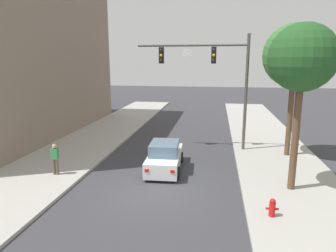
{
  "coord_description": "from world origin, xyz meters",
  "views": [
    {
      "loc": [
        2.7,
        -12.91,
        5.95
      ],
      "look_at": [
        -0.21,
        5.3,
        2.0
      ],
      "focal_mm": 32.42,
      "sensor_mm": 36.0,
      "label": 1
    }
  ],
  "objects_px": {
    "street_tree_second": "(295,56)",
    "car_lead_white": "(165,157)",
    "street_tree_nearest": "(302,59)",
    "traffic_signal_mast": "(214,70)",
    "fire_hydrant": "(272,207)",
    "pedestrian_sidewalk_left_walker": "(55,158)"
  },
  "relations": [
    {
      "from": "traffic_signal_mast",
      "to": "street_tree_nearest",
      "type": "bearing_deg",
      "value": -59.15
    },
    {
      "from": "traffic_signal_mast",
      "to": "street_tree_nearest",
      "type": "relative_size",
      "value": 1.01
    },
    {
      "from": "car_lead_white",
      "to": "street_tree_nearest",
      "type": "height_order",
      "value": "street_tree_nearest"
    },
    {
      "from": "traffic_signal_mast",
      "to": "street_tree_nearest",
      "type": "xyz_separation_m",
      "value": [
        3.75,
        -6.27,
        0.67
      ]
    },
    {
      "from": "traffic_signal_mast",
      "to": "fire_hydrant",
      "type": "relative_size",
      "value": 10.42
    },
    {
      "from": "car_lead_white",
      "to": "street_tree_second",
      "type": "height_order",
      "value": "street_tree_second"
    },
    {
      "from": "traffic_signal_mast",
      "to": "street_tree_second",
      "type": "distance_m",
      "value": 4.86
    },
    {
      "from": "traffic_signal_mast",
      "to": "car_lead_white",
      "type": "bearing_deg",
      "value": -120.61
    },
    {
      "from": "pedestrian_sidewalk_left_walker",
      "to": "fire_hydrant",
      "type": "height_order",
      "value": "pedestrian_sidewalk_left_walker"
    },
    {
      "from": "traffic_signal_mast",
      "to": "pedestrian_sidewalk_left_walker",
      "type": "relative_size",
      "value": 4.57
    },
    {
      "from": "street_tree_second",
      "to": "traffic_signal_mast",
      "type": "bearing_deg",
      "value": 169.57
    },
    {
      "from": "street_tree_second",
      "to": "car_lead_white",
      "type": "bearing_deg",
      "value": -154.58
    },
    {
      "from": "street_tree_nearest",
      "to": "traffic_signal_mast",
      "type": "bearing_deg",
      "value": 120.85
    },
    {
      "from": "car_lead_white",
      "to": "street_tree_second",
      "type": "xyz_separation_m",
      "value": [
        7.25,
        3.44,
        5.53
      ]
    },
    {
      "from": "street_tree_second",
      "to": "fire_hydrant",
      "type": "bearing_deg",
      "value": -105.47
    },
    {
      "from": "fire_hydrant",
      "to": "street_tree_second",
      "type": "bearing_deg",
      "value": 74.53
    },
    {
      "from": "fire_hydrant",
      "to": "street_tree_nearest",
      "type": "distance_m",
      "value": 6.35
    },
    {
      "from": "car_lead_white",
      "to": "traffic_signal_mast",
      "type": "bearing_deg",
      "value": 59.39
    },
    {
      "from": "traffic_signal_mast",
      "to": "car_lead_white",
      "type": "relative_size",
      "value": 1.74
    },
    {
      "from": "car_lead_white",
      "to": "fire_hydrant",
      "type": "distance_m",
      "value": 6.91
    },
    {
      "from": "pedestrian_sidewalk_left_walker",
      "to": "street_tree_nearest",
      "type": "bearing_deg",
      "value": 0.3
    },
    {
      "from": "fire_hydrant",
      "to": "street_tree_second",
      "type": "xyz_separation_m",
      "value": [
        2.28,
        8.24,
        5.75
      ]
    }
  ]
}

